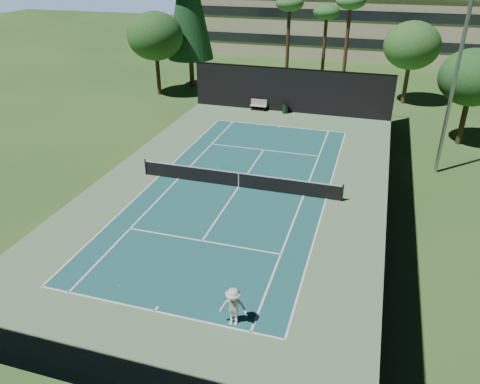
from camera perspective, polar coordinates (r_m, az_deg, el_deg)
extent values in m
plane|color=#305921|center=(29.38, -0.18, 0.59)|extent=(160.00, 160.00, 0.00)
cube|color=#60845C|center=(29.38, -0.18, 0.60)|extent=(18.00, 32.00, 0.01)
cube|color=#1C5A5A|center=(29.37, -0.18, 0.61)|extent=(10.97, 23.77, 0.01)
cube|color=white|center=(20.20, -10.37, -14.10)|extent=(10.97, 0.10, 0.01)
cube|color=white|center=(40.00, 4.85, 7.99)|extent=(10.97, 0.10, 0.01)
cube|color=white|center=(24.14, -4.64, -5.95)|extent=(8.23, 0.10, 0.01)
cube|color=white|center=(34.99, 2.89, 5.15)|extent=(8.23, 0.10, 0.01)
cube|color=white|center=(31.25, -9.85, 1.93)|extent=(0.10, 23.77, 0.01)
cube|color=white|center=(28.43, 10.46, -0.83)|extent=(0.10, 23.77, 0.01)
cube|color=white|center=(30.70, -7.54, 1.62)|extent=(0.10, 23.77, 0.01)
cube|color=white|center=(28.57, 7.74, -0.46)|extent=(0.10, 23.77, 0.01)
cube|color=white|center=(29.37, -0.18, 0.62)|extent=(0.10, 12.80, 0.01)
cube|color=white|center=(20.30, -10.18, -13.84)|extent=(0.10, 0.30, 0.01)
cube|color=white|center=(39.86, 4.80, 7.93)|extent=(0.10, 0.30, 0.01)
cylinder|color=black|center=(31.43, -11.42, 3.00)|extent=(0.10, 0.10, 1.10)
cylinder|color=black|center=(28.14, 12.39, -0.13)|extent=(0.10, 0.10, 1.10)
cube|color=black|center=(29.16, -0.18, 1.47)|extent=(12.80, 0.02, 0.92)
cube|color=white|center=(28.95, -0.18, 2.33)|extent=(12.80, 0.04, 0.07)
cube|color=white|center=(29.16, -0.18, 1.47)|extent=(0.05, 0.03, 0.92)
cube|color=black|center=(43.27, 6.16, 12.19)|extent=(18.00, 0.04, 4.00)
cube|color=black|center=(16.37, -17.60, -17.71)|extent=(18.00, 0.04, 4.00)
cube|color=black|center=(27.51, 18.06, 1.83)|extent=(0.04, 32.00, 4.00)
cube|color=black|center=(32.14, -15.80, 5.85)|extent=(0.04, 32.00, 4.00)
cube|color=black|center=(42.79, 6.29, 14.77)|extent=(18.00, 0.06, 0.06)
imported|color=white|center=(18.79, -0.81, -13.84)|extent=(1.18, 0.76, 1.74)
sphere|color=#DDEC35|center=(21.79, -14.40, -11.00)|extent=(0.07, 0.07, 0.07)
sphere|color=#EAF237|center=(32.86, -1.78, 3.67)|extent=(0.06, 0.06, 0.06)
sphere|color=#DDEE36|center=(32.23, 2.57, 3.18)|extent=(0.07, 0.07, 0.07)
sphere|color=#CEE834|center=(32.11, -2.88, 3.06)|extent=(0.06, 0.06, 0.06)
cube|color=beige|center=(43.93, 2.25, 10.45)|extent=(1.50, 0.45, 0.05)
cube|color=#BFB99E|center=(44.03, 2.32, 10.90)|extent=(1.50, 0.06, 0.55)
cube|color=black|center=(44.15, 1.48, 10.23)|extent=(0.06, 0.40, 0.42)
cube|color=black|center=(43.87, 3.01, 10.08)|extent=(0.06, 0.40, 0.42)
cylinder|color=black|center=(43.35, 5.55, 10.11)|extent=(0.52, 0.52, 0.90)
cylinder|color=black|center=(43.22, 5.58, 10.71)|extent=(0.56, 0.56, 0.05)
cylinder|color=#4E3A21|center=(52.28, -5.92, 14.63)|extent=(0.50, 0.50, 3.60)
cylinder|color=#412A1C|center=(50.81, 5.83, 17.11)|extent=(0.36, 0.36, 8.55)
ellipsoid|color=#33632C|center=(50.23, 6.08, 21.91)|extent=(2.80, 2.80, 1.54)
cylinder|color=#412F1C|center=(52.30, 10.19, 16.63)|extent=(0.36, 0.36, 7.65)
ellipsoid|color=#2A5E2C|center=(51.74, 10.56, 20.78)|extent=(2.80, 2.80, 1.54)
cylinder|color=#492F1F|center=(49.00, 12.77, 16.49)|extent=(0.36, 0.36, 9.00)
ellipsoid|color=#316D31|center=(48.39, 13.36, 21.71)|extent=(2.80, 2.80, 1.54)
cylinder|color=#4F3722|center=(48.51, 19.52, 12.18)|extent=(0.40, 0.40, 3.52)
ellipsoid|color=#2B5D24|center=(47.77, 20.23, 16.42)|extent=(5.12, 5.12, 4.35)
cylinder|color=#42311C|center=(39.36, 25.48, 7.59)|extent=(0.40, 0.40, 3.30)
ellipsoid|color=#21511F|center=(38.48, 26.52, 12.39)|extent=(4.80, 4.80, 4.08)
cylinder|color=#432D1C|center=(49.54, -9.92, 13.74)|extent=(0.40, 0.40, 3.74)
ellipsoid|color=#245420|center=(48.79, -10.30, 18.20)|extent=(5.44, 5.44, 4.62)
cube|color=#B5A98C|center=(72.08, 11.21, 19.57)|extent=(40.00, 12.00, 8.00)
cube|color=black|center=(66.36, 10.44, 17.59)|extent=(38.00, 0.15, 1.20)
cube|color=black|center=(65.89, 10.70, 20.50)|extent=(38.00, 0.15, 1.20)
cylinder|color=#96999E|center=(32.20, 24.64, 11.97)|extent=(0.24, 0.24, 12.00)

